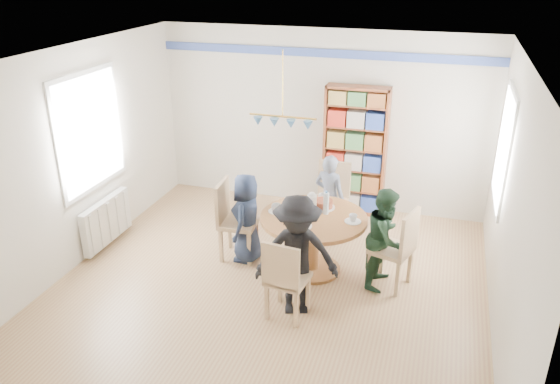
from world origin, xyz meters
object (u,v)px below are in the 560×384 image
at_px(person_far, 329,198).
at_px(radiator, 107,221).
at_px(chair_left, 232,216).
at_px(person_near, 297,256).
at_px(chair_far, 332,195).
at_px(chair_right, 399,246).
at_px(person_right, 386,238).
at_px(chair_near, 285,277).
at_px(bookshelf, 355,152).
at_px(person_left, 247,218).
at_px(dining_table, 313,231).

bearing_deg(person_far, radiator, 37.80).
bearing_deg(person_far, chair_left, 55.32).
bearing_deg(person_near, chair_far, 72.11).
relative_size(chair_right, person_right, 0.82).
bearing_deg(chair_near, person_near, 64.94).
distance_m(chair_left, bookshelf, 2.24).
xyz_separation_m(chair_far, person_near, (0.04, -1.95, 0.13)).
height_order(chair_right, person_near, person_near).
bearing_deg(chair_near, person_right, 47.69).
bearing_deg(chair_left, person_left, -4.31).
distance_m(chair_near, person_right, 1.37).
height_order(chair_far, bookshelf, bookshelf).
xyz_separation_m(radiator, bookshelf, (2.98, 2.04, 0.60)).
height_order(dining_table, chair_near, chair_near).
height_order(person_left, person_right, person_right).
bearing_deg(bookshelf, dining_table, -94.78).
xyz_separation_m(radiator, dining_table, (2.82, 0.17, 0.21)).
bearing_deg(person_far, bookshelf, -82.00).
bearing_deg(person_left, person_near, 44.18).
relative_size(dining_table, person_left, 1.11).
height_order(chair_far, person_left, person_left).
relative_size(person_far, person_near, 0.88).
bearing_deg(chair_far, person_left, -129.51).
height_order(chair_left, chair_far, chair_left).
bearing_deg(dining_table, chair_left, 177.85).
bearing_deg(chair_near, chair_right, 42.25).
bearing_deg(chair_far, person_right, -51.59).
height_order(person_right, bookshelf, bookshelf).
bearing_deg(person_right, person_far, 51.97).
bearing_deg(chair_near, person_left, 127.69).
height_order(radiator, person_left, person_left).
distance_m(chair_far, person_far, 0.19).
bearing_deg(bookshelf, chair_far, -101.67).
distance_m(chair_right, person_near, 1.29).
xyz_separation_m(person_left, person_far, (0.88, 0.87, 0.03)).
height_order(person_near, bookshelf, bookshelf).
relative_size(radiator, dining_table, 0.77).
relative_size(radiator, person_left, 0.85).
bearing_deg(person_right, person_left, 96.63).
bearing_deg(person_far, person_left, 61.83).
bearing_deg(person_near, chair_near, -134.09).
distance_m(person_left, bookshelf, 2.14).
bearing_deg(chair_right, radiator, -178.36).
xyz_separation_m(person_far, bookshelf, (0.16, 0.98, 0.34)).
height_order(person_left, bookshelf, bookshelf).
distance_m(chair_left, person_near, 1.44).
height_order(chair_left, person_left, person_left).
height_order(chair_right, person_left, person_left).
height_order(dining_table, person_near, person_near).
bearing_deg(chair_right, chair_far, 132.32).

